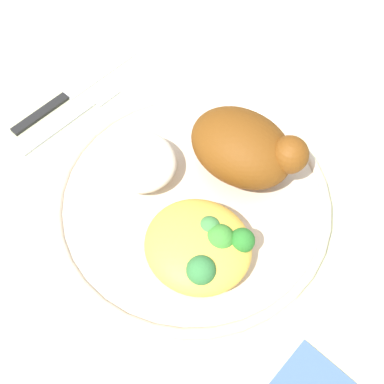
# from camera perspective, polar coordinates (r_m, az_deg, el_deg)

# --- Properties ---
(ground_plane) EXTENTS (2.00, 2.00, 0.00)m
(ground_plane) POSITION_cam_1_polar(r_m,az_deg,el_deg) (0.54, 0.00, -1.62)
(ground_plane) COLOR #BDC194
(plate) EXTENTS (0.30, 0.30, 0.02)m
(plate) POSITION_cam_1_polar(r_m,az_deg,el_deg) (0.53, 0.00, -1.08)
(plate) COLOR beige
(plate) RESTS_ON ground_plane
(roasted_chicken) EXTENTS (0.12, 0.09, 0.07)m
(roasted_chicken) POSITION_cam_1_polar(r_m,az_deg,el_deg) (0.52, 6.13, 5.08)
(roasted_chicken) COLOR brown
(roasted_chicken) RESTS_ON plate
(rice_pile) EXTENTS (0.08, 0.08, 0.04)m
(rice_pile) POSITION_cam_1_polar(r_m,az_deg,el_deg) (0.53, -6.07, 3.58)
(rice_pile) COLOR silver
(rice_pile) RESTS_ON plate
(mac_cheese_with_broccoli) EXTENTS (0.11, 0.10, 0.04)m
(mac_cheese_with_broccoli) POSITION_cam_1_polar(r_m,az_deg,el_deg) (0.47, 1.02, -6.16)
(mac_cheese_with_broccoli) COLOR gold
(mac_cheese_with_broccoli) RESTS_ON plate
(fork) EXTENTS (0.03, 0.14, 0.01)m
(fork) POSITION_cam_1_polar(r_m,az_deg,el_deg) (0.62, -13.15, 8.73)
(fork) COLOR #B2B2B7
(fork) RESTS_ON ground_plane
(knife) EXTENTS (0.04, 0.19, 0.01)m
(knife) POSITION_cam_1_polar(r_m,az_deg,el_deg) (0.65, -14.40, 10.70)
(knife) COLOR black
(knife) RESTS_ON ground_plane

